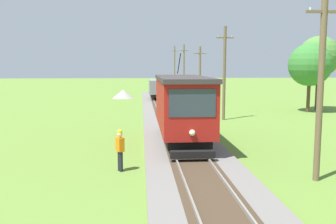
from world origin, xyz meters
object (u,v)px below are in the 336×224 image
at_px(utility_pole_horizon, 175,66).
at_px(track_worker, 120,148).
at_px(gravel_pile, 123,94).
at_px(tree_left_far, 319,57).
at_px(freight_car, 159,88).
at_px(utility_pole_distant, 184,69).
at_px(utility_pole_near_tram, 321,84).
at_px(utility_pole_mid, 224,72).
at_px(tree_right_near, 310,65).
at_px(utility_pole_far, 200,75).
at_px(red_tram, 182,106).

relative_size(utility_pole_horizon, track_worker, 4.65).
distance_m(gravel_pile, track_worker, 34.30).
bearing_deg(utility_pole_horizon, tree_left_far, -74.23).
bearing_deg(utility_pole_horizon, gravel_pile, -111.99).
height_order(freight_car, utility_pole_distant, utility_pole_distant).
height_order(utility_pole_near_tram, utility_pole_mid, utility_pole_mid).
height_order(utility_pole_distant, utility_pole_horizon, utility_pole_horizon).
relative_size(freight_car, utility_pole_near_tram, 0.72).
height_order(freight_car, tree_right_near, tree_right_near).
relative_size(utility_pole_far, utility_pole_horizon, 0.79).
xyz_separation_m(utility_pole_horizon, tree_right_near, (9.17, -38.79, 0.24)).
relative_size(utility_pole_near_tram, track_worker, 4.05).
relative_size(utility_pole_horizon, tree_left_far, 1.14).
bearing_deg(utility_pole_near_tram, utility_pole_far, 90.00).
distance_m(tree_right_near, tree_left_far, 2.04).
bearing_deg(tree_right_near, track_worker, -132.81).
bearing_deg(gravel_pile, track_worker, -87.45).
distance_m(freight_car, utility_pole_distant, 11.79).
bearing_deg(utility_pole_mid, utility_pole_near_tram, -90.00).
distance_m(red_tram, freight_car, 25.89).
xyz_separation_m(track_worker, tree_right_near, (16.79, 18.13, 3.50)).
bearing_deg(utility_pole_horizon, utility_pole_distant, -90.00).
relative_size(freight_car, utility_pole_horizon, 0.63).
height_order(utility_pole_mid, utility_pole_far, utility_pole_mid).
distance_m(utility_pole_distant, gravel_pile, 12.04).
bearing_deg(utility_pole_mid, utility_pole_far, 90.00).
xyz_separation_m(freight_car, track_worker, (-3.15, -30.70, -0.57)).
bearing_deg(freight_car, utility_pole_near_tram, -82.16).
relative_size(utility_pole_distant, tree_right_near, 1.18).
bearing_deg(freight_car, utility_pole_distant, 67.23).
bearing_deg(track_worker, gravel_pile, -116.41).
xyz_separation_m(utility_pole_far, tree_left_far, (10.61, -6.61, 1.89)).
height_order(utility_pole_horizon, gravel_pile, utility_pole_horizon).
relative_size(utility_pole_mid, utility_pole_far, 1.14).
distance_m(utility_pole_horizon, tree_right_near, 39.86).
bearing_deg(freight_car, tree_left_far, -37.01).
xyz_separation_m(red_tram, utility_pole_mid, (4.47, 9.07, 1.67)).
relative_size(freight_car, utility_pole_mid, 0.69).
xyz_separation_m(utility_pole_mid, gravel_pile, (-9.15, 20.38, -3.26)).
distance_m(utility_pole_far, track_worker, 27.15).
xyz_separation_m(red_tram, freight_car, (-0.00, 25.88, -0.64)).
distance_m(utility_pole_near_tram, utility_pole_far, 27.72).
height_order(freight_car, track_worker, freight_car).
distance_m(utility_pole_distant, track_worker, 42.15).
bearing_deg(tree_right_near, freight_car, 137.33).
xyz_separation_m(utility_pole_horizon, tree_left_far, (10.61, -37.59, 1.03)).
height_order(utility_pole_distant, gravel_pile, utility_pole_distant).
height_order(freight_car, utility_pole_near_tram, utility_pole_near_tram).
height_order(track_worker, tree_right_near, tree_right_near).
xyz_separation_m(freight_car, utility_pole_distant, (4.47, 10.65, 2.38)).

